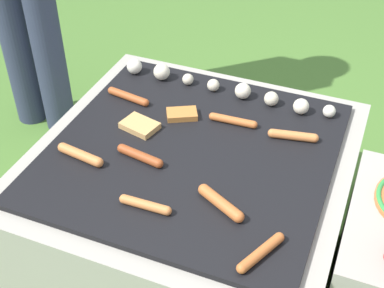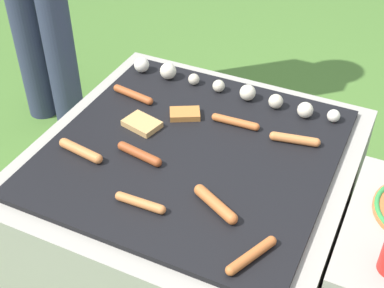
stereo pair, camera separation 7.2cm
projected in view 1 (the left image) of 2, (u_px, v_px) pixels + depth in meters
ground_plane at (192, 234)px, 1.87m from camera, size 14.00×14.00×0.00m
grill at (192, 195)px, 1.75m from camera, size 0.95×0.95×0.38m
sausage_mid_left at (80, 155)px, 1.58m from camera, size 0.16×0.05×0.03m
sausage_back_center at (140, 156)px, 1.58m from camera, size 0.16×0.05×0.03m
sausage_front_center at (261, 252)px, 1.30m from camera, size 0.08×0.15×0.03m
sausage_front_right at (128, 96)px, 1.83m from camera, size 0.17×0.05×0.03m
sausage_back_left at (221, 203)px, 1.43m from camera, size 0.15×0.09×0.03m
sausage_mid_right at (233, 120)px, 1.72m from camera, size 0.16×0.03×0.03m
sausage_front_left at (293, 136)px, 1.66m from camera, size 0.16×0.05×0.03m
sausage_back_right at (145, 205)px, 1.42m from camera, size 0.15×0.03×0.03m
bread_slice_center at (182, 114)px, 1.75m from camera, size 0.12×0.10×0.02m
bread_slice_right at (140, 126)px, 1.70m from camera, size 0.13×0.10×0.02m
mushroom_row at (217, 86)px, 1.86m from camera, size 0.76×0.08×0.06m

